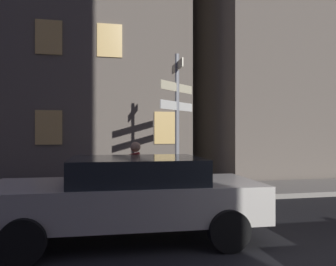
# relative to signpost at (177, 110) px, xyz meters

# --- Properties ---
(sidewalk_kerb) EXTENTS (40.00, 2.56, 0.14)m
(sidewalk_kerb) POSITION_rel_signpost_xyz_m (1.16, 0.39, -2.37)
(sidewalk_kerb) COLOR gray
(sidewalk_kerb) RESTS_ON ground_plane
(signpost) EXTENTS (1.21, 1.25, 3.89)m
(signpost) POSITION_rel_signpost_xyz_m (0.00, 0.00, 0.00)
(signpost) COLOR gray
(signpost) RESTS_ON sidewalk_kerb
(car_far_trailing) EXTENTS (4.61, 2.20, 1.38)m
(car_far_trailing) POSITION_rel_signpost_xyz_m (-1.73, -3.60, -1.69)
(car_far_trailing) COLOR beige
(car_far_trailing) RESTS_ON ground_plane
(cyclist) EXTENTS (1.82, 0.36, 1.61)m
(cyclist) POSITION_rel_signpost_xyz_m (-1.48, -2.06, -1.70)
(cyclist) COLOR black
(cyclist) RESTS_ON ground_plane
(building_left_block) EXTENTS (10.44, 10.00, 12.43)m
(building_left_block) POSITION_rel_signpost_xyz_m (-3.81, 8.22, 3.77)
(building_left_block) COLOR #6B6056
(building_left_block) RESTS_ON ground_plane
(building_right_block) EXTENTS (13.69, 9.17, 15.23)m
(building_right_block) POSITION_rel_signpost_xyz_m (9.36, 6.35, 5.17)
(building_right_block) COLOR #6B6056
(building_right_block) RESTS_ON ground_plane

